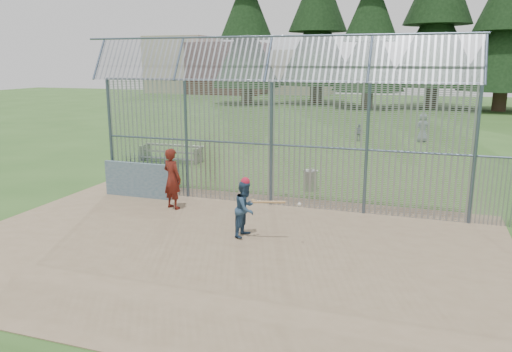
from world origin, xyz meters
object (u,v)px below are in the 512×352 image
(onlooker, at_px, (172,179))
(bleacher, at_px, (171,153))
(batter, at_px, (245,209))
(trash_can, at_px, (310,180))
(dugout_wall, at_px, (138,180))

(onlooker, relative_size, bleacher, 0.64)
(batter, relative_size, bleacher, 0.50)
(onlooker, distance_m, trash_can, 5.20)
(batter, xyz_separation_m, bleacher, (-6.79, 8.50, -0.37))
(onlooker, bearing_deg, dugout_wall, -3.17)
(batter, distance_m, onlooker, 3.49)
(trash_can, bearing_deg, batter, -95.95)
(trash_can, relative_size, bleacher, 0.27)
(batter, xyz_separation_m, onlooker, (-3.06, 1.66, 0.21))
(trash_can, height_order, bleacher, trash_can)
(trash_can, bearing_deg, bleacher, 156.82)
(onlooker, bearing_deg, bleacher, -39.84)
(batter, height_order, onlooker, onlooker)
(dugout_wall, relative_size, bleacher, 0.83)
(batter, height_order, bleacher, batter)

